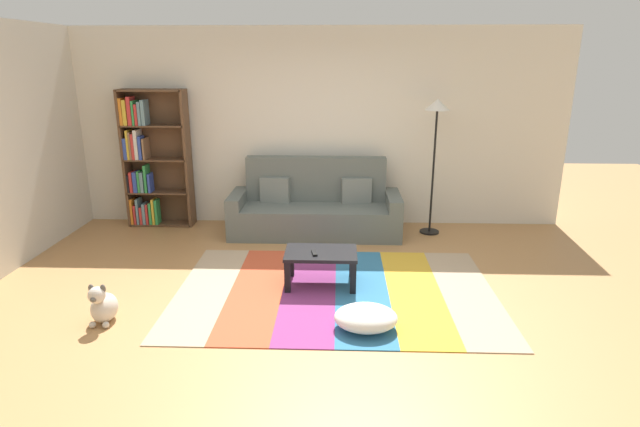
{
  "coord_description": "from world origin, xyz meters",
  "views": [
    {
      "loc": [
        0.27,
        -4.6,
        2.29
      ],
      "look_at": [
        0.08,
        0.77,
        0.65
      ],
      "focal_mm": 28.75,
      "sensor_mm": 36.0,
      "label": 1
    }
  ],
  "objects_px": {
    "pouf": "(366,318)",
    "tv_remote": "(314,253)",
    "standing_lamp": "(436,122)",
    "bookshelf": "(149,160)",
    "coffee_table": "(321,257)",
    "couch": "(315,209)",
    "dog": "(103,306)"
  },
  "relations": [
    {
      "from": "dog",
      "to": "standing_lamp",
      "type": "xyz_separation_m",
      "value": [
        3.35,
        2.6,
        1.33
      ]
    },
    {
      "from": "coffee_table",
      "to": "tv_remote",
      "type": "bearing_deg",
      "value": -133.79
    },
    {
      "from": "dog",
      "to": "bookshelf",
      "type": "bearing_deg",
      "value": 100.51
    },
    {
      "from": "coffee_table",
      "to": "dog",
      "type": "relative_size",
      "value": 1.87
    },
    {
      "from": "dog",
      "to": "pouf",
      "type": "bearing_deg",
      "value": -1.28
    },
    {
      "from": "couch",
      "to": "standing_lamp",
      "type": "xyz_separation_m",
      "value": [
        1.56,
        0.05,
        1.16
      ]
    },
    {
      "from": "couch",
      "to": "pouf",
      "type": "distance_m",
      "value": 2.67
    },
    {
      "from": "bookshelf",
      "to": "dog",
      "type": "xyz_separation_m",
      "value": [
        0.53,
        -2.83,
        -0.77
      ]
    },
    {
      "from": "bookshelf",
      "to": "dog",
      "type": "bearing_deg",
      "value": -79.49
    },
    {
      "from": "bookshelf",
      "to": "standing_lamp",
      "type": "distance_m",
      "value": 3.92
    },
    {
      "from": "couch",
      "to": "standing_lamp",
      "type": "height_order",
      "value": "standing_lamp"
    },
    {
      "from": "pouf",
      "to": "tv_remote",
      "type": "distance_m",
      "value": 1.01
    },
    {
      "from": "pouf",
      "to": "dog",
      "type": "height_order",
      "value": "dog"
    },
    {
      "from": "standing_lamp",
      "to": "coffee_table",
      "type": "bearing_deg",
      "value": -129.35
    },
    {
      "from": "pouf",
      "to": "dog",
      "type": "relative_size",
      "value": 1.4
    },
    {
      "from": "standing_lamp",
      "to": "tv_remote",
      "type": "distance_m",
      "value": 2.59
    },
    {
      "from": "pouf",
      "to": "bookshelf",
      "type": "bearing_deg",
      "value": 134.92
    },
    {
      "from": "coffee_table",
      "to": "pouf",
      "type": "relative_size",
      "value": 1.33
    },
    {
      "from": "couch",
      "to": "tv_remote",
      "type": "relative_size",
      "value": 15.07
    },
    {
      "from": "couch",
      "to": "bookshelf",
      "type": "distance_m",
      "value": 2.41
    },
    {
      "from": "pouf",
      "to": "dog",
      "type": "bearing_deg",
      "value": 178.72
    },
    {
      "from": "coffee_table",
      "to": "tv_remote",
      "type": "relative_size",
      "value": 4.95
    },
    {
      "from": "couch",
      "to": "bookshelf",
      "type": "height_order",
      "value": "bookshelf"
    },
    {
      "from": "pouf",
      "to": "standing_lamp",
      "type": "xyz_separation_m",
      "value": [
        1.0,
        2.65,
        1.38
      ]
    },
    {
      "from": "pouf",
      "to": "dog",
      "type": "xyz_separation_m",
      "value": [
        -2.35,
        0.05,
        0.05
      ]
    },
    {
      "from": "tv_remote",
      "to": "couch",
      "type": "bearing_deg",
      "value": 81.34
    },
    {
      "from": "dog",
      "to": "tv_remote",
      "type": "relative_size",
      "value": 2.65
    },
    {
      "from": "coffee_table",
      "to": "standing_lamp",
      "type": "bearing_deg",
      "value": 50.65
    },
    {
      "from": "couch",
      "to": "tv_remote",
      "type": "bearing_deg",
      "value": -87.75
    },
    {
      "from": "bookshelf",
      "to": "tv_remote",
      "type": "xyz_separation_m",
      "value": [
        2.39,
        -2.04,
        -0.55
      ]
    },
    {
      "from": "coffee_table",
      "to": "standing_lamp",
      "type": "distance_m",
      "value": 2.54
    },
    {
      "from": "standing_lamp",
      "to": "tv_remote",
      "type": "xyz_separation_m",
      "value": [
        -1.49,
        -1.8,
        -1.11
      ]
    }
  ]
}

